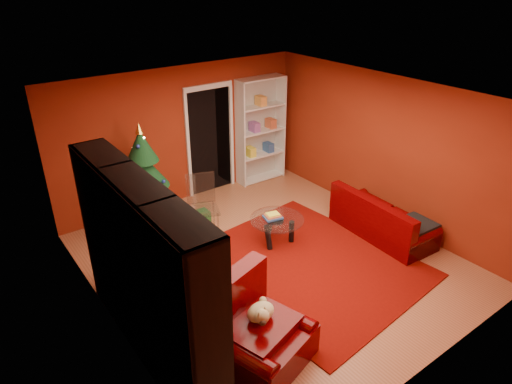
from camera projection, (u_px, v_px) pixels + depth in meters
floor at (271, 262)px, 7.22m from camera, size 5.00×5.50×0.05m
ceiling at (274, 97)px, 6.04m from camera, size 5.00×5.50×0.05m
wall_back at (181, 135)px, 8.63m from camera, size 5.00×0.05×2.60m
wall_left at (102, 243)px, 5.29m from camera, size 0.05×5.50×2.60m
wall_right at (385, 149)px, 7.98m from camera, size 0.05×5.50×2.60m
doorway at (210, 142)px, 9.03m from camera, size 1.06×0.60×2.16m
rug at (306, 264)px, 7.10m from camera, size 3.08×3.49×0.02m
media_unit at (145, 272)px, 5.09m from camera, size 0.46×2.92×2.24m
christmas_tree at (145, 178)px, 7.77m from camera, size 1.08×1.08×1.92m
gift_box_teal at (144, 238)px, 7.56m from camera, size 0.30×0.30×0.27m
gift_box_green at (202, 217)px, 8.21m from camera, size 0.24×0.24×0.24m
gift_box_red at (178, 214)px, 8.33m from camera, size 0.26×0.26×0.22m
white_bookshelf at (261, 131)px, 9.49m from camera, size 1.05×0.40×2.26m
armchair at (261, 330)px, 5.24m from camera, size 1.35×1.35×0.85m
dog at (261, 312)px, 5.21m from camera, size 0.47×0.40×0.28m
sofa at (384, 215)px, 7.74m from camera, size 0.90×1.83×0.77m
coffee_table at (277, 230)px, 7.58m from camera, size 1.07×1.07×0.56m
acrylic_chair at (204, 210)px, 7.71m from camera, size 0.65×0.67×0.96m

